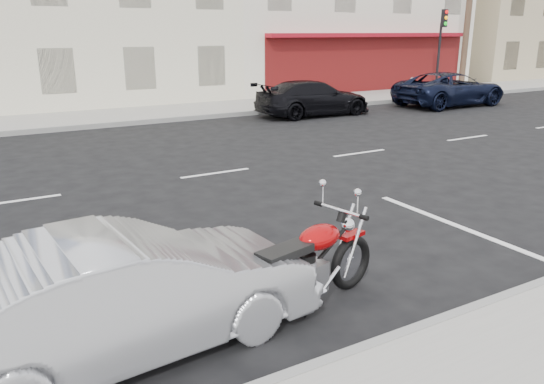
{
  "coord_description": "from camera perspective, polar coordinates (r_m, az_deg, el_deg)",
  "views": [
    {
      "loc": [
        -6.51,
        -10.31,
        2.98
      ],
      "look_at": [
        -2.94,
        -4.12,
        0.8
      ],
      "focal_mm": 35.0,
      "sensor_mm": 36.0,
      "label": 1
    }
  ],
  "objects": [
    {
      "name": "sidewalk_far",
      "position": [
        19.29,
        -25.27,
        6.67
      ],
      "size": [
        80.0,
        3.4,
        0.15
      ],
      "primitive_type": "cube",
      "color": "gray",
      "rests_on": "ground"
    },
    {
      "name": "suv_far",
      "position": [
        23.43,
        18.62,
        10.45
      ],
      "size": [
        4.95,
        2.31,
        1.37
      ],
      "primitive_type": "imported",
      "rotation": [
        0.0,
        0.0,
        1.58
      ],
      "color": "black",
      "rests_on": "ground"
    },
    {
      "name": "ground",
      "position": [
        12.56,
        2.26,
        3.2
      ],
      "size": [
        120.0,
        120.0,
        0.0
      ],
      "primitive_type": "plane",
      "color": "black",
      "rests_on": "ground"
    },
    {
      "name": "motorcycle",
      "position": [
        6.4,
        8.67,
        -6.2
      ],
      "size": [
        2.09,
        0.83,
        1.07
      ],
      "rotation": [
        0.0,
        0.0,
        0.23
      ],
      "color": "black",
      "rests_on": "ground"
    },
    {
      "name": "sedan_silver",
      "position": [
        5.25,
        -15.19,
        -10.49
      ],
      "size": [
        3.81,
        1.6,
        1.22
      ],
      "primitive_type": "imported",
      "rotation": [
        0.0,
        0.0,
        1.65
      ],
      "color": "#A2A3A9",
      "rests_on": "ground"
    },
    {
      "name": "traffic_light",
      "position": [
        27.36,
        17.72,
        15.28
      ],
      "size": [
        0.26,
        0.3,
        3.8
      ],
      "color": "black",
      "rests_on": "sidewalk_far"
    },
    {
      "name": "curb_far",
      "position": [
        17.62,
        -24.73,
        5.92
      ],
      "size": [
        80.0,
        0.12,
        0.16
      ],
      "primitive_type": "cube",
      "color": "gray",
      "rests_on": "ground"
    },
    {
      "name": "car_far",
      "position": [
        19.65,
        4.46,
        10.04
      ],
      "size": [
        4.42,
        1.85,
        1.28
      ],
      "primitive_type": "imported",
      "rotation": [
        0.0,
        0.0,
        1.56
      ],
      "color": "black",
      "rests_on": "ground"
    },
    {
      "name": "fire_hydrant",
      "position": [
        26.51,
        14.81,
        11.09
      ],
      "size": [
        0.2,
        0.2,
        0.72
      ],
      "color": "beige",
      "rests_on": "sidewalk_far"
    }
  ]
}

